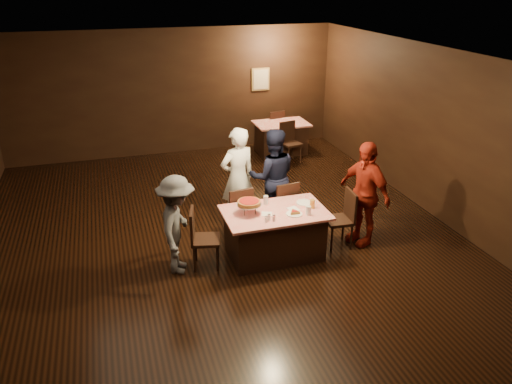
% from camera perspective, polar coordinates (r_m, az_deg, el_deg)
% --- Properties ---
extents(room, '(10.00, 10.04, 3.02)m').
position_cam_1_polar(room, '(7.48, -4.06, 8.17)').
color(room, black).
rests_on(room, ground).
extents(main_table, '(1.60, 1.00, 0.77)m').
position_cam_1_polar(main_table, '(7.87, 2.13, -4.76)').
color(main_table, red).
rests_on(main_table, ground).
extents(back_table, '(1.30, 0.90, 0.77)m').
position_cam_1_polar(back_table, '(12.48, 2.88, 6.20)').
color(back_table, red).
rests_on(back_table, ground).
extents(chair_far_left, '(0.47, 0.47, 0.95)m').
position_cam_1_polar(chair_far_left, '(8.36, -2.14, -2.26)').
color(chair_far_left, black).
rests_on(chair_far_left, ground).
extents(chair_far_right, '(0.47, 0.47, 0.95)m').
position_cam_1_polar(chair_far_right, '(8.58, 3.03, -1.57)').
color(chair_far_right, black).
rests_on(chair_far_right, ground).
extents(chair_end_left, '(0.51, 0.51, 0.95)m').
position_cam_1_polar(chair_end_left, '(7.58, -5.78, -5.31)').
color(chair_end_left, black).
rests_on(chair_end_left, ground).
extents(chair_end_right, '(0.44, 0.44, 0.95)m').
position_cam_1_polar(chair_end_right, '(8.22, 9.42, -3.07)').
color(chair_end_right, black).
rests_on(chair_end_right, ground).
extents(chair_back_near, '(0.50, 0.50, 0.95)m').
position_cam_1_polar(chair_back_near, '(11.83, 4.04, 5.63)').
color(chair_back_near, black).
rests_on(chair_back_near, ground).
extents(chair_back_far, '(0.50, 0.50, 0.95)m').
position_cam_1_polar(chair_back_far, '(13.00, 1.98, 7.34)').
color(chair_back_far, black).
rests_on(chair_back_far, ground).
extents(diner_white_jacket, '(0.74, 0.58, 1.80)m').
position_cam_1_polar(diner_white_jacket, '(8.61, -2.09, 1.62)').
color(diner_white_jacket, white).
rests_on(diner_white_jacket, ground).
extents(diner_navy_hoodie, '(0.94, 0.79, 1.74)m').
position_cam_1_polar(diner_navy_hoodie, '(8.73, 1.90, 1.73)').
color(diner_navy_hoodie, black).
rests_on(diner_navy_hoodie, ground).
extents(diner_grey_knit, '(0.84, 1.11, 1.52)m').
position_cam_1_polar(diner_grey_knit, '(7.39, -9.00, -3.74)').
color(diner_grey_knit, '#525357').
rests_on(diner_grey_knit, ground).
extents(diner_red_shirt, '(0.72, 1.11, 1.75)m').
position_cam_1_polar(diner_red_shirt, '(8.24, 12.25, -0.15)').
color(diner_red_shirt, maroon).
rests_on(diner_red_shirt, ground).
extents(pizza_stand, '(0.38, 0.38, 0.22)m').
position_cam_1_polar(pizza_stand, '(7.55, -0.80, -1.24)').
color(pizza_stand, black).
rests_on(pizza_stand, main_table).
extents(plate_with_slice, '(0.25, 0.25, 0.06)m').
position_cam_1_polar(plate_with_slice, '(7.61, 4.40, -2.39)').
color(plate_with_slice, white).
rests_on(plate_with_slice, main_table).
extents(plate_empty, '(0.25, 0.25, 0.01)m').
position_cam_1_polar(plate_empty, '(8.00, 5.55, -1.22)').
color(plate_empty, white).
rests_on(plate_empty, main_table).
extents(glass_front_right, '(0.08, 0.08, 0.14)m').
position_cam_1_polar(glass_front_right, '(7.60, 6.01, -2.10)').
color(glass_front_right, silver).
rests_on(glass_front_right, main_table).
extents(glass_amber, '(0.08, 0.08, 0.14)m').
position_cam_1_polar(glass_amber, '(7.82, 6.46, -1.35)').
color(glass_amber, '#BF7F26').
rests_on(glass_amber, main_table).
extents(glass_back, '(0.08, 0.08, 0.14)m').
position_cam_1_polar(glass_back, '(7.91, 1.13, -0.92)').
color(glass_back, silver).
rests_on(glass_back, main_table).
extents(condiments, '(0.17, 0.10, 0.09)m').
position_cam_1_polar(condiments, '(7.38, 1.58, -3.00)').
color(condiments, silver).
rests_on(condiments, main_table).
extents(napkin_center, '(0.19, 0.19, 0.01)m').
position_cam_1_polar(napkin_center, '(7.79, 4.26, -1.93)').
color(napkin_center, white).
rests_on(napkin_center, main_table).
extents(napkin_left, '(0.21, 0.21, 0.01)m').
position_cam_1_polar(napkin_left, '(7.61, 1.23, -2.52)').
color(napkin_left, white).
rests_on(napkin_left, main_table).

